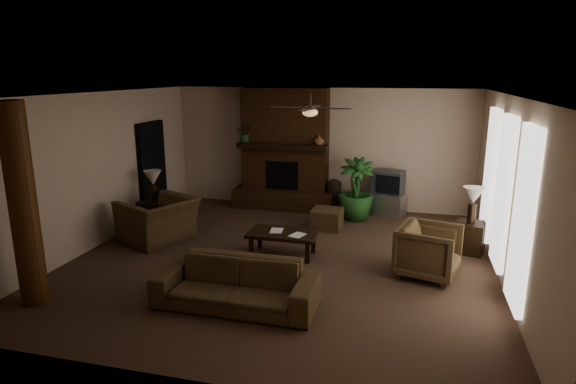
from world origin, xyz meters
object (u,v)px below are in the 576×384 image
(armchair_left, at_px, (158,213))
(side_table_right, at_px, (469,237))
(lamp_left, at_px, (153,180))
(floor_plant, at_px, (355,202))
(tv_stand, at_px, (385,204))
(coffee_table, at_px, (283,235))
(side_table_left, at_px, (154,214))
(lamp_right, at_px, (473,198))
(floor_vase, at_px, (334,193))
(log_column, at_px, (23,206))
(armchair_right, at_px, (429,249))
(ottoman, at_px, (327,219))
(sofa, at_px, (236,277))

(armchair_left, height_order, side_table_right, armchair_left)
(lamp_left, bearing_deg, floor_plant, 21.79)
(tv_stand, bearing_deg, side_table_right, -33.48)
(coffee_table, xyz_separation_m, side_table_left, (-3.02, 0.91, -0.10))
(tv_stand, xyz_separation_m, floor_plant, (-0.62, -0.49, 0.13))
(lamp_right, bearing_deg, floor_vase, 143.91)
(floor_vase, bearing_deg, lamp_left, -148.62)
(log_column, distance_m, side_table_right, 7.16)
(tv_stand, bearing_deg, side_table_left, -138.15)
(armchair_right, bearing_deg, side_table_right, -15.53)
(coffee_table, relative_size, floor_plant, 0.89)
(log_column, bearing_deg, side_table_right, 30.34)
(coffee_table, relative_size, ottoman, 2.00)
(ottoman, bearing_deg, side_table_left, -167.37)
(coffee_table, xyz_separation_m, ottoman, (0.49, 1.70, -0.17))
(armchair_right, distance_m, lamp_left, 5.58)
(floor_vase, bearing_deg, floor_plant, -41.75)
(armchair_right, xyz_separation_m, lamp_left, (-5.43, 1.18, 0.54))
(floor_plant, bearing_deg, floor_vase, 138.25)
(armchair_right, distance_m, side_table_right, 1.49)
(armchair_left, relative_size, coffee_table, 1.05)
(armchair_right, xyz_separation_m, floor_plant, (-1.46, 2.77, -0.08))
(tv_stand, relative_size, side_table_left, 1.55)
(floor_plant, relative_size, lamp_right, 2.07)
(sofa, xyz_separation_m, lamp_right, (3.32, 2.95, 0.57))
(log_column, relative_size, sofa, 1.26)
(floor_vase, bearing_deg, sofa, -96.46)
(ottoman, relative_size, lamp_left, 0.92)
(floor_plant, bearing_deg, ottoman, -122.47)
(floor_vase, relative_size, side_table_right, 1.40)
(floor_plant, xyz_separation_m, side_table_right, (2.20, -1.49, -0.10))
(ottoman, height_order, tv_stand, tv_stand)
(armchair_left, bearing_deg, side_table_right, 121.69)
(floor_vase, height_order, lamp_right, lamp_right)
(sofa, height_order, armchair_left, armchair_left)
(floor_vase, height_order, floor_plant, floor_vase)
(floor_plant, distance_m, lamp_left, 4.31)
(log_column, relative_size, armchair_left, 2.23)
(log_column, distance_m, armchair_right, 5.90)
(armchair_right, xyz_separation_m, coffee_table, (-2.45, 0.29, -0.08))
(armchair_left, distance_m, lamp_left, 1.00)
(armchair_left, xyz_separation_m, armchair_right, (4.93, -0.44, -0.09))
(log_column, relative_size, floor_plant, 2.08)
(coffee_table, distance_m, floor_plant, 2.66)
(lamp_left, bearing_deg, coffee_table, -16.60)
(floor_vase, distance_m, lamp_right, 3.46)
(log_column, bearing_deg, side_table_left, 91.76)
(coffee_table, xyz_separation_m, floor_vase, (0.43, 2.97, 0.06))
(log_column, height_order, coffee_table, log_column)
(lamp_left, distance_m, side_table_right, 6.21)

